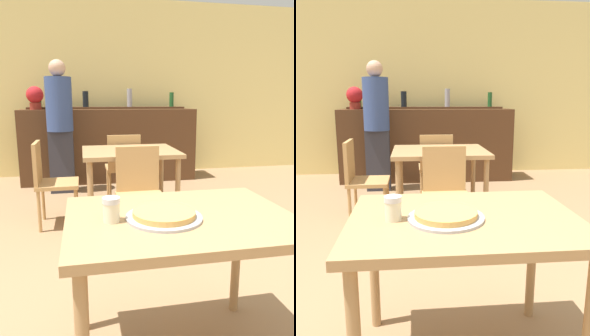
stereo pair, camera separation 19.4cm
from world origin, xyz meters
The scene contains 12 objects.
wall_back centered at (0.00, 4.23, 1.40)m, with size 8.00×0.05×2.80m.
dining_table_near centered at (0.00, 0.00, 0.65)m, with size 1.00×0.73×0.74m.
dining_table_far centered at (0.05, 1.92, 0.65)m, with size 0.94×0.78×0.74m.
bar_counter centered at (0.00, 3.72, 0.55)m, with size 2.60×0.56×1.09m.
bar_back_shelf centered at (0.01, 3.86, 1.14)m, with size 2.39×0.24×0.31m.
chair_far_side_front centered at (0.05, 1.36, 0.49)m, with size 0.40×0.40×0.84m.
chair_far_side_back centered at (0.05, 2.49, 0.49)m, with size 0.40×0.40×0.84m.
chair_far_side_left centered at (-0.74, 1.92, 0.49)m, with size 0.40×0.40×0.84m.
pizza_tray centered at (-0.08, -0.03, 0.75)m, with size 0.33×0.33×0.04m.
cheese_shaker centered at (-0.31, -0.02, 0.79)m, with size 0.07×0.07×0.10m.
person_standing centered at (-0.69, 3.14, 0.94)m, with size 0.34×0.34×1.73m.
potted_plant centered at (-1.05, 3.67, 1.28)m, with size 0.24×0.24×0.33m.
Camera 1 is at (-0.41, -1.31, 1.24)m, focal length 35.00 mm.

